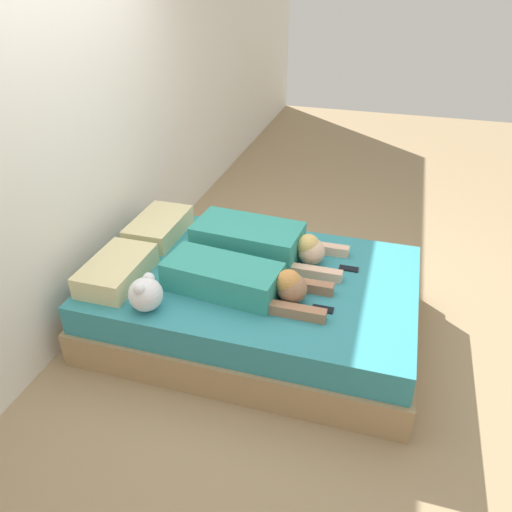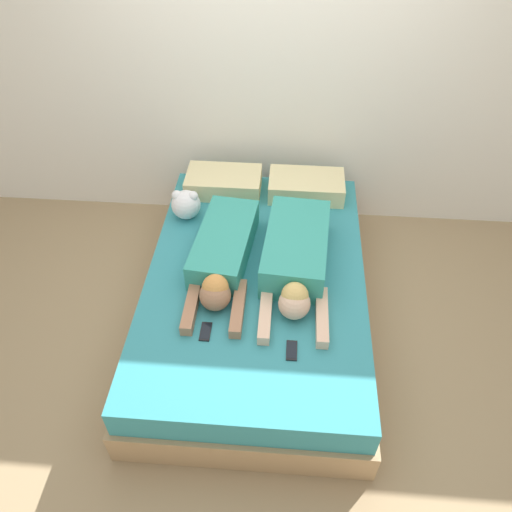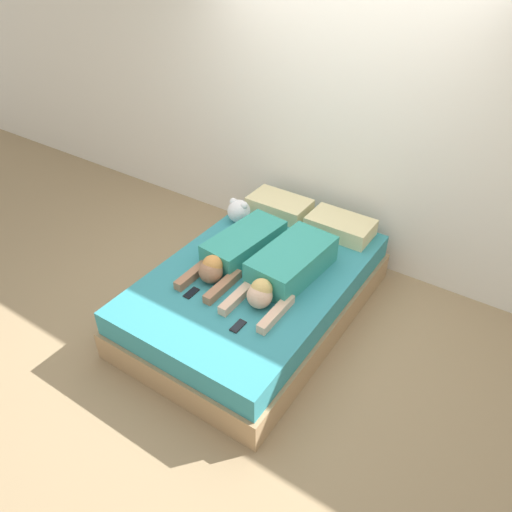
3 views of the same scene
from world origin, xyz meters
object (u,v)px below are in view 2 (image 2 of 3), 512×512
Objects in this scene: cell_phone_left at (206,332)px; plush_toy at (186,204)px; cell_phone_right at (292,350)px; pillow_head_right at (306,186)px; pillow_head_left at (224,182)px; bed at (256,296)px; person_right at (296,257)px; person_left at (222,255)px.

cell_phone_left is 1.09m from plush_toy.
plush_toy reaches higher than cell_phone_right.
plush_toy reaches higher than pillow_head_right.
pillow_head_left and pillow_head_right have the same top height.
cell_phone_right is at bearing -92.68° from pillow_head_right.
plush_toy reaches higher than cell_phone_left.
cell_phone_left reaches higher than bed.
person_right is 4.95× the size of plush_toy.
person_right is at bearing 11.16° from bed.
cell_phone_right is at bearing -90.32° from person_right.
pillow_head_left is 4.27× the size of cell_phone_right.
pillow_head_right is 0.98m from person_left.
cell_phone_left is at bearing -87.43° from pillow_head_left.
plush_toy reaches higher than bed.
plush_toy is (-0.55, 0.54, 0.35)m from bed.
pillow_head_right is at bearing 87.32° from cell_phone_right.
cell_phone_left and cell_phone_right have the same top height.
cell_phone_left is at bearing -112.58° from pillow_head_right.
plush_toy is (-0.80, 1.13, 0.11)m from cell_phone_right.
pillow_head_right is (0.63, 0.00, 0.00)m from pillow_head_left.
cell_phone_left is at bearing -116.84° from bed.
pillow_head_left is 1.00× the size of pillow_head_right.
bed is at bearing -109.98° from pillow_head_right.
person_right is at bearing 47.52° from cell_phone_left.
bed is 0.69m from cell_phone_right.
bed is at bearing 112.58° from cell_phone_right.
plush_toy is at bearing -158.82° from pillow_head_right.
bed is 0.43m from person_right.
person_left is (-0.54, -0.82, 0.02)m from pillow_head_right.
person_left reaches higher than bed.
person_right is at bearing -31.30° from plush_toy.
cell_phone_right is (0.57, -1.47, -0.07)m from pillow_head_left.
pillow_head_left is 0.83m from person_left.
pillow_head_right is 1.49m from cell_phone_left.
person_right reaches higher than pillow_head_left.
plush_toy is at bearing 125.11° from cell_phone_right.
person_left is (-0.22, 0.05, 0.33)m from bed.
person_right is at bearing -94.53° from pillow_head_right.
plush_toy is (-0.80, 0.49, 0.00)m from person_right.
pillow_head_left is 2.56× the size of plush_toy.
pillow_head_left is 0.52× the size of person_right.
cell_phone_left is (-0.03, -0.55, -0.09)m from person_left.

